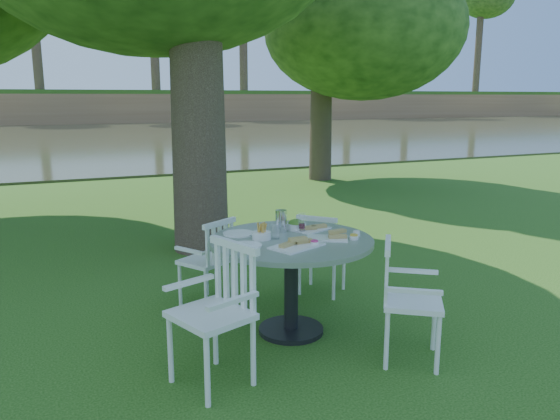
% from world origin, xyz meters
% --- Properties ---
extents(ground, '(140.00, 140.00, 0.00)m').
position_xyz_m(ground, '(0.00, 0.00, 0.00)').
color(ground, '#19430D').
rests_on(ground, ground).
extents(table, '(1.38, 1.38, 0.83)m').
position_xyz_m(table, '(-0.35, -0.85, 0.67)').
color(table, black).
rests_on(table, ground).
extents(chair_ne, '(0.58, 0.58, 0.84)m').
position_xyz_m(chair_ne, '(0.29, -0.14, 0.49)').
color(chair_ne, white).
rests_on(chair_ne, ground).
extents(chair_nw, '(0.58, 0.57, 0.86)m').
position_xyz_m(chair_nw, '(-0.80, -0.00, 0.51)').
color(chair_nw, white).
rests_on(chair_nw, ground).
extents(chair_sw, '(0.62, 0.64, 1.00)m').
position_xyz_m(chair_sw, '(-1.14, -1.39, 0.59)').
color(chair_sw, white).
rests_on(chair_sw, ground).
extents(chair_se, '(0.63, 0.63, 0.93)m').
position_xyz_m(chair_se, '(0.21, -1.63, 0.54)').
color(chair_se, white).
rests_on(chair_se, ground).
extents(tableware, '(1.17, 0.90, 0.20)m').
position_xyz_m(tableware, '(-0.37, -0.77, 0.87)').
color(tableware, white).
rests_on(tableware, table).
extents(river, '(100.00, 28.00, 0.12)m').
position_xyz_m(river, '(0.00, 23.00, 0.00)').
color(river, '#32361F').
rests_on(river, ground).
extents(far_bank, '(100.00, 18.00, 15.20)m').
position_xyz_m(far_bank, '(0.28, 41.12, 7.25)').
color(far_bank, '#8B6141').
rests_on(far_bank, ground).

